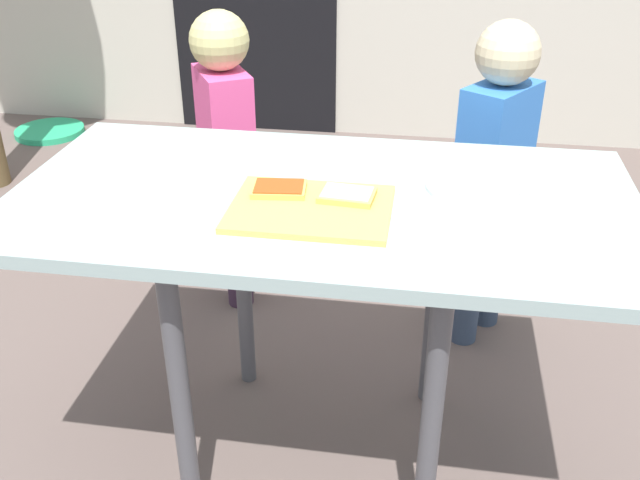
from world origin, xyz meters
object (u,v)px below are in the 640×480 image
at_px(pizza_slice_far_right, 347,195).
at_px(pizza_slice_far_left, 279,189).
at_px(cutting_board, 311,209).
at_px(plate_white_right, 472,186).
at_px(child_right, 494,164).
at_px(garden_hose_coil, 50,131).
at_px(child_left, 226,141).
at_px(dining_table, 322,226).

distance_m(pizza_slice_far_right, pizza_slice_far_left, 0.15).
xyz_separation_m(cutting_board, pizza_slice_far_left, (-0.08, 0.06, 0.01)).
distance_m(plate_white_right, child_right, 0.60).
distance_m(cutting_board, garden_hose_coil, 3.06).
height_order(pizza_slice_far_left, garden_hose_coil, pizza_slice_far_left).
height_order(child_left, garden_hose_coil, child_left).
height_order(pizza_slice_far_left, plate_white_right, pizza_slice_far_left).
relative_size(plate_white_right, garden_hose_coil, 0.55).
distance_m(child_right, garden_hose_coil, 2.86).
distance_m(pizza_slice_far_right, child_left, 0.95).
bearing_deg(pizza_slice_far_right, dining_table, 145.93).
bearing_deg(garden_hose_coil, plate_white_right, -43.11).
height_order(pizza_slice_far_right, garden_hose_coil, pizza_slice_far_right).
distance_m(dining_table, pizza_slice_far_left, 0.14).
bearing_deg(child_left, cutting_board, -62.73).
xyz_separation_m(dining_table, child_right, (0.42, 0.64, -0.09)).
relative_size(cutting_board, pizza_slice_far_left, 2.69).
xyz_separation_m(plate_white_right, child_right, (0.10, 0.56, -0.17)).
bearing_deg(child_left, pizza_slice_far_right, -57.46).
relative_size(plate_white_right, child_right, 0.20).
bearing_deg(child_left, garden_hose_coil, 135.73).
height_order(dining_table, cutting_board, cutting_board).
bearing_deg(pizza_slice_far_left, cutting_board, -35.62).
distance_m(pizza_slice_far_left, child_right, 0.87).
relative_size(dining_table, pizza_slice_far_left, 11.06).
relative_size(pizza_slice_far_left, child_left, 0.12).
height_order(dining_table, garden_hose_coil, dining_table).
xyz_separation_m(dining_table, pizza_slice_far_left, (-0.09, -0.03, 0.10)).
relative_size(cutting_board, plate_white_right, 1.62).
height_order(dining_table, plate_white_right, plate_white_right).
xyz_separation_m(pizza_slice_far_left, plate_white_right, (0.42, 0.11, -0.02)).
height_order(plate_white_right, child_left, child_left).
bearing_deg(child_left, pizza_slice_far_left, -65.75).
relative_size(child_left, garden_hose_coil, 2.66).
bearing_deg(child_right, pizza_slice_far_left, -127.23).
distance_m(pizza_slice_far_left, plate_white_right, 0.43).
xyz_separation_m(pizza_slice_far_left, child_right, (0.51, 0.68, -0.19)).
xyz_separation_m(dining_table, garden_hose_coil, (-1.91, 2.18, -0.68)).
distance_m(plate_white_right, child_left, 1.03).
relative_size(pizza_slice_far_left, child_right, 0.12).
bearing_deg(garden_hose_coil, pizza_slice_far_left, -50.47).
distance_m(pizza_slice_far_left, garden_hose_coil, 2.97).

